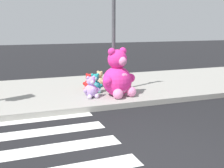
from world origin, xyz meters
TOP-DOWN VIEW (x-y plane):
  - ground_plane at (0.00, 0.00)m, footprint 60.00×60.00m
  - sidewalk at (0.00, 5.20)m, footprint 28.00×4.40m
  - sign_pole at (1.00, 4.40)m, footprint 0.56×0.11m
  - plush_pink_large at (0.91, 3.81)m, footprint 1.04×0.97m
  - plush_red at (0.37, 4.92)m, footprint 0.36×0.36m
  - plush_brown at (1.18, 4.93)m, footprint 0.40×0.40m
  - plush_tan at (0.81, 5.19)m, footprint 0.38×0.36m
  - plush_teal at (0.43, 4.44)m, footprint 0.45×0.40m
  - plush_lavender at (0.13, 3.87)m, footprint 0.47×0.42m

SIDE VIEW (x-z plane):
  - ground_plane at x=0.00m, z-range 0.00..0.00m
  - sidewalk at x=0.00m, z-range 0.00..0.15m
  - plush_red at x=0.37m, z-range 0.10..0.61m
  - plush_tan at x=0.81m, z-range 0.10..0.62m
  - plush_brown at x=1.18m, z-range 0.09..0.66m
  - plush_teal at x=0.43m, z-range 0.09..0.67m
  - plush_lavender at x=0.13m, z-range 0.09..0.70m
  - plush_pink_large at x=0.91m, z-range 0.01..1.38m
  - sign_pole at x=1.00m, z-range 0.25..3.45m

